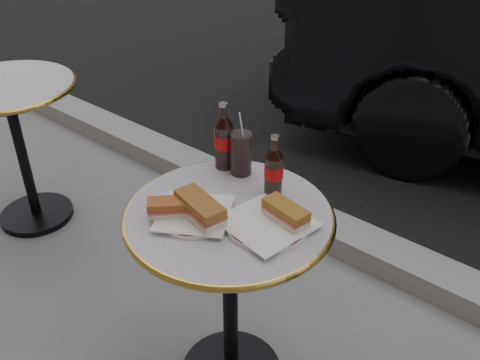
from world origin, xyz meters
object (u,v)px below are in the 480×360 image
Objects in this scene: bistro_table at (230,303)px; cola_bottle_left at (224,136)px; cola_glass at (241,154)px; plate_right at (267,225)px; cola_bottle_right at (274,167)px; plate_left at (194,215)px.

bistro_table is 3.20× the size of cola_bottle_left.
bistro_table is 0.49m from cola_glass.
cola_bottle_left is (-0.31, 0.17, 0.11)m from plate_right.
cola_glass is (-0.16, 0.04, -0.03)m from cola_bottle_right.
plate_right is 0.37m from cola_bottle_left.
plate_left is 0.27m from cola_bottle_right.
bistro_table is at bearing -46.12° from cola_bottle_left.
cola_bottle_left reaches higher than cola_bottle_right.
bistro_table is at bearing -106.78° from cola_bottle_right.
cola_bottle_left is (-0.18, 0.19, 0.48)m from bistro_table.
plate_right is 1.02× the size of cola_bottle_left.
cola_glass is at bearing 3.63° from cola_bottle_left.
cola_bottle_left is (-0.12, 0.27, 0.11)m from plate_left.
cola_bottle_left is 1.11× the size of cola_bottle_right.
bistro_table is 0.50m from cola_bottle_right.
plate_left is 0.91× the size of plate_right.
cola_glass is (-0.05, 0.27, 0.07)m from plate_left.
cola_bottle_right is at bearing -9.03° from cola_bottle_left.
cola_glass is at bearing 143.61° from plate_right.
bistro_table is at bearing -172.50° from plate_right.
bistro_table is 0.39m from plate_right.
cola_bottle_right reaches higher than plate_right.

